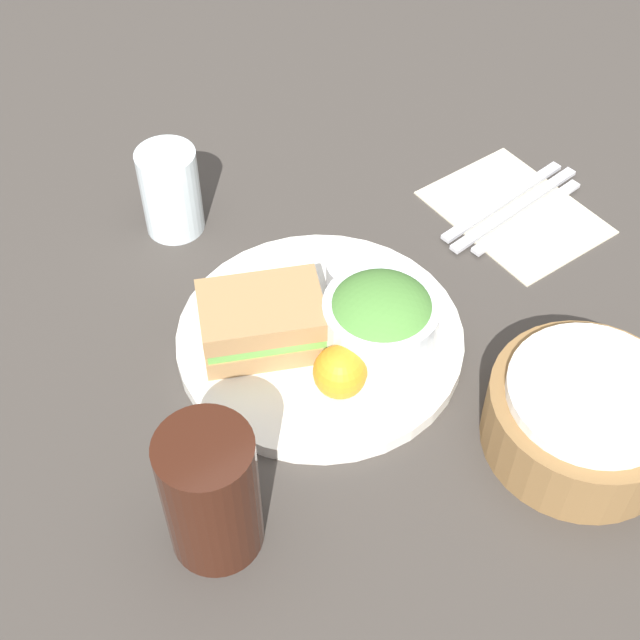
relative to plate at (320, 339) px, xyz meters
name	(u,v)px	position (x,y,z in m)	size (l,w,h in m)	color
ground_plane	(320,344)	(0.00, 0.00, -0.01)	(4.00, 4.00, 0.00)	#3D3833
plate	(320,339)	(0.00, 0.00, 0.00)	(0.29, 0.29, 0.02)	white
sandwich	(262,321)	(0.05, -0.03, 0.04)	(0.14, 0.12, 0.06)	#A37A4C
salad_bowl	(381,319)	(-0.04, 0.05, 0.05)	(0.11, 0.11, 0.08)	white
dressing_cup	(355,275)	(-0.07, -0.03, 0.02)	(0.06, 0.06, 0.03)	#B7B7BC
orange_wedge	(340,372)	(0.03, 0.07, 0.03)	(0.05, 0.05, 0.05)	orange
drink_glass	(211,494)	(0.19, 0.12, 0.06)	(0.08, 0.08, 0.14)	#38190F
bread_basket	(585,416)	(-0.12, 0.23, 0.03)	(0.18, 0.18, 0.08)	olive
napkin	(514,212)	(-0.30, -0.03, -0.01)	(0.14, 0.19, 0.00)	beige
fork	(503,201)	(-0.29, -0.05, 0.00)	(0.20, 0.01, 0.01)	silver
knife	(515,209)	(-0.30, -0.03, 0.00)	(0.21, 0.01, 0.01)	silver
spoon	(527,217)	(-0.30, -0.01, 0.00)	(0.18, 0.01, 0.01)	silver
water_glass	(171,191)	(0.03, -0.24, 0.04)	(0.07, 0.07, 0.10)	silver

